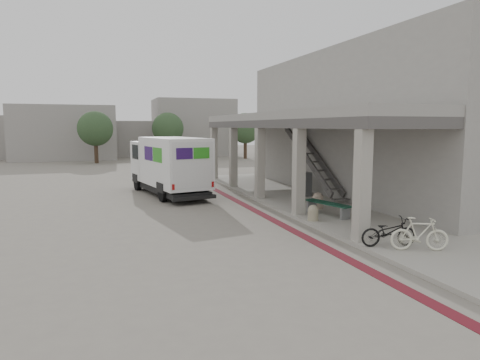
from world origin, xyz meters
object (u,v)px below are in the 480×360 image
object	(u,v)px
bicycle_black	(389,232)
bicycle_cream	(420,234)
bench	(328,206)
fedex_truck	(168,164)
utility_cabinet	(304,184)

from	to	relation	value
bicycle_black	bicycle_cream	distance (m)	0.79
bicycle_black	bicycle_cream	bearing A→B (deg)	-128.21
bench	fedex_truck	bearing A→B (deg)	106.82
fedex_truck	utility_cabinet	world-z (taller)	fedex_truck
bicycle_black	bicycle_cream	size ratio (longest dim) A/B	1.03
bicycle_black	bicycle_cream	xyz separation A→B (m)	(0.50, -0.61, 0.05)
fedex_truck	bicycle_black	distance (m)	12.37
fedex_truck	bicycle_black	xyz separation A→B (m)	(4.15, -11.61, -1.00)
fedex_truck	utility_cabinet	xyz separation A→B (m)	(5.95, -3.04, -0.85)
utility_cabinet	bicycle_cream	bearing A→B (deg)	-100.76
bench	bicycle_black	distance (m)	4.18
utility_cabinet	bicycle_black	size ratio (longest dim) A/B	0.72
bicycle_cream	fedex_truck	bearing A→B (deg)	44.15
bench	bicycle_cream	size ratio (longest dim) A/B	1.39
bench	bicycle_cream	distance (m)	4.76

